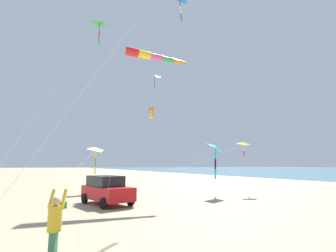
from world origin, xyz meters
name	(u,v)px	position (x,y,z in m)	size (l,w,h in m)	color
parked_car	(107,190)	(-8.67, -5.64, 0.95)	(2.89, 4.62, 1.85)	red
cooler_box	(61,204)	(-5.93, -5.38, 0.21)	(0.62, 0.42, 0.42)	green
person_adult_flyer	(55,223)	(-5.28, 3.80, 1.02)	(0.54, 0.64, 1.88)	#3D7F51
kite_delta_long_streamer_right	(243,144)	(-21.35, -6.34, 4.49)	(15.02, 2.06, 4.78)	yellow
kite_box_orange_high_right	(151,113)	(-17.38, -19.62, 9.69)	(9.65, 11.80, 10.41)	orange
kite_delta_blue_topmost	(96,150)	(-9.24, -13.64, 4.06)	(6.20, 11.95, 4.45)	yellow
kite_delta_small_distant	(216,148)	(-18.29, -6.48, 4.03)	(10.81, 2.24, 4.56)	#1EB7C6
kite_delta_long_streamer_left	(155,77)	(-15.74, -14.44, 12.87)	(6.30, 11.82, 13.21)	blue
kite_delta_green_low_center	(99,24)	(-7.49, -4.26, 11.84)	(5.37, 9.57, 12.10)	green
kite_windsock_red_high_left	(148,55)	(-12.96, -9.55, 12.92)	(8.68, 7.46, 13.51)	red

